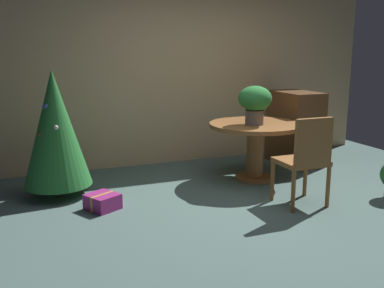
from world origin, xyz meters
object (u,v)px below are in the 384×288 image
wooden_chair_near (306,157)px  gift_box_purple (103,202)px  round_dining_table (255,137)px  holiday_tree (55,128)px  flower_vase (255,101)px  wooden_cabinet (295,128)px

wooden_chair_near → gift_box_purple: wooden_chair_near is taller
round_dining_table → holiday_tree: size_ratio=0.82×
round_dining_table → gift_box_purple: (-1.99, -0.34, -0.47)m
flower_vase → holiday_tree: size_ratio=0.33×
wooden_chair_near → wooden_cabinet: size_ratio=0.92×
wooden_chair_near → holiday_tree: size_ratio=0.68×
round_dining_table → flower_vase: bearing=-131.0°
gift_box_purple → round_dining_table: bearing=9.7°
round_dining_table → gift_box_purple: round_dining_table is taller
round_dining_table → wooden_cabinet: size_ratio=1.11×
flower_vase → round_dining_table: bearing=49.0°
wooden_chair_near → gift_box_purple: 2.16m
wooden_chair_near → flower_vase: bearing=94.1°
round_dining_table → flower_vase: size_ratio=2.46×
holiday_tree → wooden_cabinet: holiday_tree is taller
flower_vase → wooden_cabinet: 1.23m
gift_box_purple → wooden_cabinet: wooden_cabinet is taller
round_dining_table → wooden_chair_near: wooden_chair_near is taller
wooden_chair_near → wooden_cabinet: bearing=58.9°
flower_vase → wooden_chair_near: bearing=-85.9°
wooden_chair_near → gift_box_purple: size_ratio=2.40×
round_dining_table → holiday_tree: 2.40m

